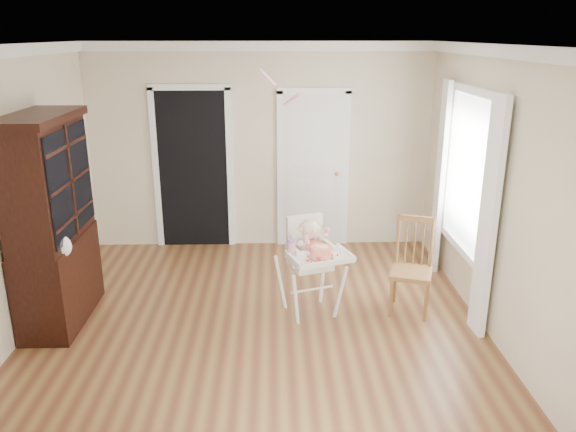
{
  "coord_description": "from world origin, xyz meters",
  "views": [
    {
      "loc": [
        0.17,
        -4.84,
        2.79
      ],
      "look_at": [
        0.31,
        0.35,
        1.1
      ],
      "focal_mm": 35.0,
      "sensor_mm": 36.0,
      "label": 1
    }
  ],
  "objects_px": {
    "china_cabinet": "(52,222)",
    "dining_chair": "(412,269)",
    "cake": "(321,252)",
    "sippy_cup": "(291,246)",
    "high_chair": "(311,255)"
  },
  "relations": [
    {
      "from": "cake",
      "to": "china_cabinet",
      "type": "height_order",
      "value": "china_cabinet"
    },
    {
      "from": "high_chair",
      "to": "dining_chair",
      "type": "bearing_deg",
      "value": -17.36
    },
    {
      "from": "cake",
      "to": "china_cabinet",
      "type": "bearing_deg",
      "value": 175.38
    },
    {
      "from": "china_cabinet",
      "to": "dining_chair",
      "type": "bearing_deg",
      "value": 1.44
    },
    {
      "from": "high_chair",
      "to": "china_cabinet",
      "type": "height_order",
      "value": "china_cabinet"
    },
    {
      "from": "high_chair",
      "to": "sippy_cup",
      "type": "height_order",
      "value": "high_chair"
    },
    {
      "from": "high_chair",
      "to": "sippy_cup",
      "type": "distance_m",
      "value": 0.31
    },
    {
      "from": "china_cabinet",
      "to": "cake",
      "type": "bearing_deg",
      "value": -4.62
    },
    {
      "from": "cake",
      "to": "sippy_cup",
      "type": "height_order",
      "value": "sippy_cup"
    },
    {
      "from": "dining_chair",
      "to": "cake",
      "type": "bearing_deg",
      "value": -144.64
    },
    {
      "from": "sippy_cup",
      "to": "cake",
      "type": "bearing_deg",
      "value": -21.75
    },
    {
      "from": "sippy_cup",
      "to": "high_chair",
      "type": "bearing_deg",
      "value": 38.27
    },
    {
      "from": "high_chair",
      "to": "china_cabinet",
      "type": "distance_m",
      "value": 2.56
    },
    {
      "from": "cake",
      "to": "dining_chair",
      "type": "xyz_separation_m",
      "value": [
        0.97,
        0.3,
        -0.32
      ]
    },
    {
      "from": "high_chair",
      "to": "china_cabinet",
      "type": "bearing_deg",
      "value": 162.54
    }
  ]
}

